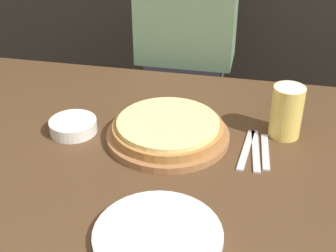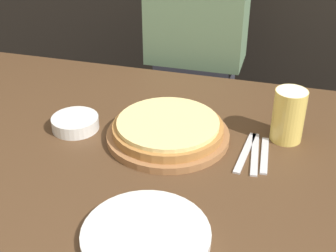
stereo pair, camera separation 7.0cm
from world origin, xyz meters
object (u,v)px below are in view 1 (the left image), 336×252
Objects in this scene: side_bowl at (73,126)px; diner_person at (186,67)px; dinner_knife at (256,151)px; pizza_on_board at (168,130)px; spoon at (265,152)px; fork at (246,149)px; beer_glass at (287,110)px; dinner_plate at (158,236)px.

diner_person reaches higher than side_bowl.
diner_person reaches higher than dinner_knife.
pizza_on_board reaches higher than spoon.
pizza_on_board is at bearing 176.88° from spoon.
fork is 1.00× the size of dinner_knife.
fork is at bearing 0.54° from side_bowl.
diner_person is at bearing 95.39° from pizza_on_board.
beer_glass is 0.75× the size of dinner_knife.
side_bowl is at bearing -179.48° from dinner_knife.
pizza_on_board is at bearing -84.61° from diner_person.
pizza_on_board reaches higher than side_bowl.
beer_glass is 0.65m from diner_person.
dinner_plate reaches higher than dinner_knife.
side_bowl is 0.48m from fork.
pizza_on_board is 2.53× the size of side_bowl.
beer_glass reaches higher than fork.
pizza_on_board is 0.27m from side_bowl.
beer_glass is 0.16m from fork.
dinner_plate is 0.21× the size of diner_person.
beer_glass is 0.75× the size of fork.
fork is at bearing 66.82° from dinner_plate.
pizza_on_board is at bearing 98.79° from dinner_plate.
side_bowl is (-0.33, 0.36, 0.01)m from dinner_plate.
fork is (0.48, 0.00, -0.02)m from side_bowl.
spoon is 0.13× the size of diner_person.
spoon is (0.26, -0.01, -0.02)m from pizza_on_board.
spoon is (0.03, -0.00, 0.00)m from dinner_knife.
dinner_knife is 0.15× the size of diner_person.
side_bowl is 0.51m from dinner_knife.
beer_glass is 0.59m from side_bowl.
spoon is at bearing 0.49° from side_bowl.
pizza_on_board reaches higher than dinner_knife.
diner_person is at bearing 115.56° from dinner_knife.
diner_person is (0.21, 0.62, -0.07)m from side_bowl.
spoon is (-0.05, -0.10, -0.08)m from beer_glass.
dinner_plate is at bearing -119.49° from spoon.
side_bowl is at bearing -179.46° from fork.
pizza_on_board is at bearing -164.55° from beer_glass.
spoon is at bearing -0.00° from dinner_knife.
dinner_plate is 0.42m from spoon.
dinner_plate is at bearing -118.50° from beer_glass.
pizza_on_board is 0.33m from beer_glass.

